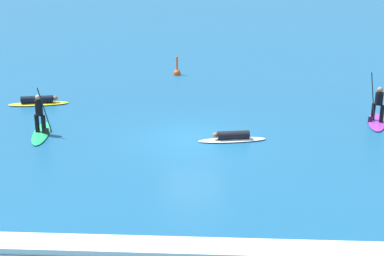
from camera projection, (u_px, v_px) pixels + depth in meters
ground_plane at (192, 139)px, 24.12m from camera, size 120.00×120.00×0.00m
surfer_on_green_board at (41, 125)px, 24.55m from camera, size 1.13×3.03×2.13m
surfer_on_white_board at (232, 137)px, 23.87m from camera, size 2.92×1.06×0.44m
surfer_on_purple_board at (377, 114)px, 25.96m from camera, size 1.29×2.80×2.39m
surfer_on_yellow_board at (38, 101)px, 28.72m from camera, size 3.06×1.25×0.46m
marker_buoy at (177, 72)px, 34.49m from camera, size 0.43×0.43×1.23m
wave_crest at (176, 248)px, 15.82m from camera, size 25.51×0.90×0.18m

